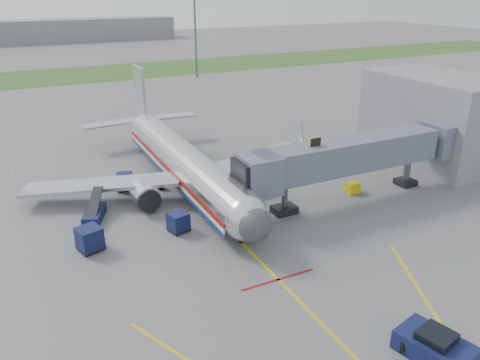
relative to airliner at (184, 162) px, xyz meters
name	(u,v)px	position (x,y,z in m)	size (l,w,h in m)	color
ground	(252,253)	(0.00, -15.25, -2.65)	(400.00, 400.00, 0.00)	#565659
grass_strip	(76,75)	(0.00, 74.75, -2.64)	(300.00, 25.00, 0.01)	#2D4C1E
apron_markings	(305,306)	(0.00, -22.65, -2.64)	(21.52, 50.00, 0.01)	gold
airliner	(184,162)	(0.00, 0.00, 0.00)	(32.10, 35.67, 10.25)	silver
jet_bridge	(347,156)	(12.86, -10.25, 1.82)	(25.30, 4.00, 6.90)	slate
terminal	(436,118)	(30.00, -5.25, 2.35)	(10.00, 16.00, 10.00)	slate
light_mast_right	(195,28)	(25.00, 59.75, 8.13)	(2.00, 0.44, 20.40)	#595B60
distant_terminal	(12,32)	(-10.00, 154.75, 1.35)	(120.00, 14.00, 8.00)	slate
pushback_tug	(435,347)	(4.00, -29.66, -1.94)	(3.37, 4.52, 1.68)	#0B1133
baggage_cart_a	(90,239)	(-11.28, -9.03, -1.65)	(2.24, 2.24, 1.95)	#0B1133
baggage_cart_b	(178,222)	(-3.95, -9.19, -1.78)	(1.91, 1.91, 1.70)	#0B1133
baggage_cart_c	(125,182)	(-5.90, 1.71, -1.76)	(2.03, 2.03, 1.74)	#0B1133
belt_loader	(94,214)	(-9.99, -3.72, -2.11)	(2.79, 4.54, 2.16)	#0B1133
ground_power_cart	(353,188)	(14.67, -9.38, -2.10)	(1.43, 0.98, 1.12)	#C4B10B
ramp_worker	(122,184)	(-6.28, 1.43, -1.88)	(0.56, 0.37, 1.54)	#C9DB19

